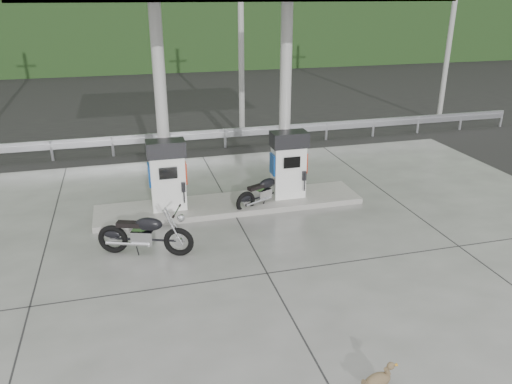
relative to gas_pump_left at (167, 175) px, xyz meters
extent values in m
plane|color=black|center=(1.60, -2.50, -1.07)|extent=(160.00, 160.00, 0.00)
cube|color=slate|center=(1.60, -2.50, -1.06)|extent=(18.00, 14.00, 0.02)
cube|color=gray|center=(1.60, 0.00, -0.98)|extent=(7.00, 1.40, 0.15)
cylinder|color=silver|center=(0.00, 0.40, 1.60)|extent=(0.30, 0.30, 5.00)
cylinder|color=silver|center=(3.20, 0.40, 1.60)|extent=(0.30, 0.30, 5.00)
cube|color=black|center=(1.60, 9.00, -1.07)|extent=(60.00, 7.00, 0.01)
cylinder|color=gray|center=(3.60, 7.00, 2.93)|extent=(0.22, 0.22, 8.00)
cylinder|color=gray|center=(12.60, 7.00, 2.93)|extent=(0.22, 0.22, 8.00)
cube|color=black|center=(1.60, 27.50, 1.93)|extent=(80.00, 6.00, 6.00)
camera|label=1|loc=(-0.90, -11.94, 4.26)|focal=35.00mm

